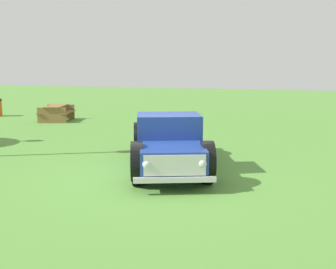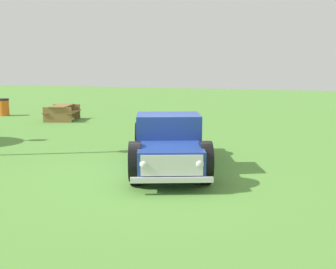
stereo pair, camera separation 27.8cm
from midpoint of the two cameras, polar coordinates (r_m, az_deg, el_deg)
ground_plane at (r=10.26m, az=-2.34°, el=-5.80°), size 80.00×80.00×0.00m
pickup_truck_foreground at (r=10.62m, az=-0.64°, el=-1.34°), size 5.14×3.39×1.48m
picnic_table at (r=21.27m, az=-15.70°, el=3.17°), size 2.16×1.94×0.78m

